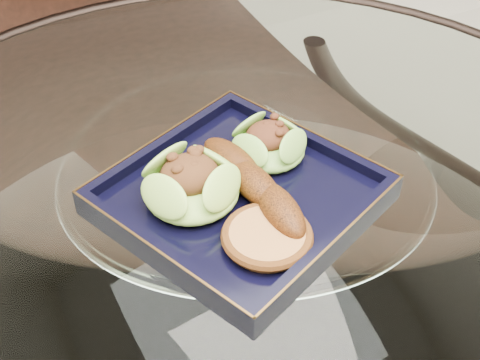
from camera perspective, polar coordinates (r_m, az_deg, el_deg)
name	(u,v)px	position (r m, az deg, el deg)	size (l,w,h in m)	color
dining_table	(245,288)	(0.92, 0.42, -9.18)	(1.13, 1.13, 0.77)	white
dining_chair	(142,101)	(1.26, -8.36, 6.71)	(0.50, 0.50, 1.07)	black
navy_plate	(240,199)	(0.78, 0.00, -1.65)	(0.27, 0.27, 0.02)	black
lettuce_wrap_left	(191,186)	(0.76, -4.17, -0.55)	(0.11, 0.11, 0.04)	#6DA02E
lettuce_wrap_right	(269,145)	(0.82, 2.48, 2.98)	(0.09, 0.09, 0.03)	#4F952B
roasted_plantain	(255,184)	(0.76, 1.26, -0.34)	(0.19, 0.04, 0.03)	#5F2A0A
crumb_patty	(267,238)	(0.71, 2.32, -4.93)	(0.09, 0.09, 0.02)	#B36E3B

